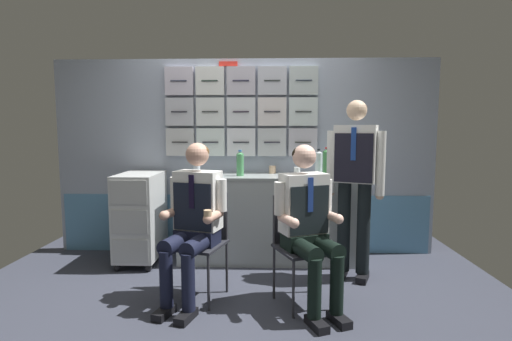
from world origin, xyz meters
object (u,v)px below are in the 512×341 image
at_px(folding_chair_right, 299,236).
at_px(service_trolley, 140,215).
at_px(crew_member_right, 309,219).
at_px(crew_member_left, 193,215).
at_px(water_bottle_blue_cap, 197,164).
at_px(crew_member_standing, 355,175).
at_px(folding_chair_left, 203,232).
at_px(paper_cup_blue, 339,173).

bearing_deg(folding_chair_right, service_trolley, 151.64).
height_order(service_trolley, crew_member_right, crew_member_right).
relative_size(service_trolley, folding_chair_right, 1.09).
height_order(crew_member_left, crew_member_right, crew_member_left).
bearing_deg(service_trolley, water_bottle_blue_cap, 0.34).
bearing_deg(crew_member_standing, service_trolley, 170.10).
bearing_deg(water_bottle_blue_cap, crew_member_standing, -13.78).
distance_m(folding_chair_left, folding_chair_right, 0.80).
height_order(folding_chair_right, water_bottle_blue_cap, water_bottle_blue_cap).
relative_size(crew_member_left, crew_member_right, 1.01).
bearing_deg(paper_cup_blue, crew_member_standing, -77.11).
distance_m(crew_member_left, water_bottle_blue_cap, 0.98).
distance_m(crew_member_left, crew_member_right, 0.91).
bearing_deg(crew_member_standing, crew_member_right, -127.28).
height_order(service_trolley, folding_chair_left, service_trolley).
distance_m(service_trolley, crew_member_left, 1.19).
bearing_deg(water_bottle_blue_cap, service_trolley, -179.66).
xyz_separation_m(service_trolley, folding_chair_right, (1.58, -0.85, 0.03)).
bearing_deg(crew_member_left, crew_member_standing, 21.45).
height_order(crew_member_left, crew_member_standing, crew_member_standing).
height_order(crew_member_left, paper_cup_blue, crew_member_left).
bearing_deg(service_trolley, folding_chair_right, -28.36).
distance_m(folding_chair_right, paper_cup_blue, 1.04).
relative_size(folding_chair_right, crew_member_right, 0.68).
xyz_separation_m(folding_chair_left, crew_member_right, (0.86, -0.24, 0.17)).
bearing_deg(crew_member_standing, water_bottle_blue_cap, 166.22).
xyz_separation_m(service_trolley, paper_cup_blue, (2.04, -0.02, 0.45)).
bearing_deg(crew_member_right, crew_member_left, 174.53).
height_order(service_trolley, crew_member_standing, crew_member_standing).
xyz_separation_m(crew_member_left, paper_cup_blue, (1.30, 0.90, 0.24)).
bearing_deg(crew_member_standing, crew_member_left, -158.55).
bearing_deg(crew_member_standing, folding_chair_left, -163.77).
bearing_deg(water_bottle_blue_cap, crew_member_right, -43.90).
bearing_deg(folding_chair_right, paper_cup_blue, 61.06).
distance_m(crew_member_left, folding_chair_right, 0.86).
relative_size(service_trolley, crew_member_standing, 0.57).
bearing_deg(crew_member_right, folding_chair_right, 112.60).
relative_size(crew_member_standing, water_bottle_blue_cap, 5.97).
bearing_deg(crew_member_left, folding_chair_left, 73.48).
relative_size(folding_chair_right, paper_cup_blue, 11.20).
bearing_deg(water_bottle_blue_cap, folding_chair_left, -76.37).
bearing_deg(folding_chair_right, folding_chair_left, 173.41).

